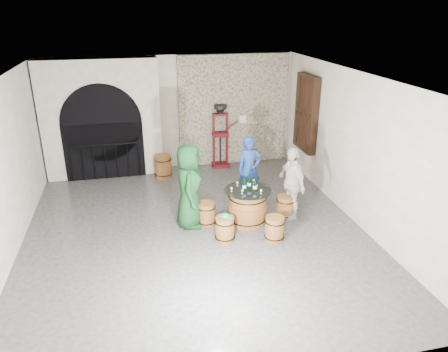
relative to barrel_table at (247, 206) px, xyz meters
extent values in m
plane|color=#303133|center=(-1.17, -0.15, -0.39)|extent=(8.00, 8.00, 0.00)
plane|color=beige|center=(-1.17, 3.85, 1.21)|extent=(8.00, 0.00, 8.00)
plane|color=beige|center=(-1.17, -4.15, 1.21)|extent=(8.00, 0.00, 8.00)
plane|color=beige|center=(-4.67, -0.15, 1.21)|extent=(0.00, 8.00, 8.00)
plane|color=beige|center=(2.33, -0.15, 1.21)|extent=(0.00, 8.00, 8.00)
plane|color=beige|center=(-1.17, -0.15, 2.81)|extent=(8.00, 8.00, 0.00)
cube|color=#B0A78C|center=(0.63, 3.79, 1.21)|extent=(3.20, 0.12, 3.18)
cube|color=beige|center=(-3.07, 3.60, 1.21)|extent=(3.10, 0.50, 3.18)
cube|color=black|center=(-3.07, 3.33, 0.39)|extent=(2.10, 0.03, 1.55)
cylinder|color=black|center=(-3.07, 3.33, 1.16)|extent=(2.10, 0.03, 2.10)
cylinder|color=black|center=(-3.07, 3.27, 0.59)|extent=(1.79, 0.04, 0.04)
cylinder|color=black|center=(-3.97, 3.27, 0.10)|extent=(0.02, 0.02, 0.98)
cylinder|color=black|center=(-3.67, 3.27, 0.10)|extent=(0.02, 0.02, 0.98)
cylinder|color=black|center=(-3.37, 3.27, 0.10)|extent=(0.02, 0.02, 0.98)
cylinder|color=black|center=(-3.07, 3.27, 0.10)|extent=(0.02, 0.02, 0.98)
cylinder|color=black|center=(-2.78, 3.27, 0.10)|extent=(0.02, 0.02, 0.98)
cylinder|color=black|center=(-2.48, 3.27, 0.10)|extent=(0.02, 0.02, 0.98)
cylinder|color=black|center=(-2.18, 3.27, 0.10)|extent=(0.02, 0.02, 0.98)
cube|color=black|center=(2.22, 2.25, 1.41)|extent=(0.20, 1.10, 2.00)
cube|color=black|center=(2.17, 2.25, 1.41)|extent=(0.06, 0.88, 1.76)
cube|color=black|center=(2.20, 2.25, 1.41)|extent=(0.22, 0.92, 0.06)
cube|color=black|center=(2.20, 1.96, 1.41)|extent=(0.22, 0.06, 1.80)
cube|color=black|center=(2.20, 2.25, 1.41)|extent=(0.22, 0.06, 1.80)
cube|color=black|center=(2.20, 2.54, 1.41)|extent=(0.22, 0.06, 1.80)
cylinder|color=brown|center=(0.00, 0.00, -0.02)|extent=(0.78, 0.78, 0.74)
cylinder|color=brown|center=(0.00, 0.00, -0.02)|extent=(0.83, 0.83, 0.16)
torus|color=black|center=(0.00, 0.00, -0.27)|extent=(0.84, 0.84, 0.02)
torus|color=black|center=(0.00, 0.00, 0.23)|extent=(0.84, 0.84, 0.02)
cylinder|color=brown|center=(0.00, 0.00, 0.36)|extent=(0.80, 0.80, 0.02)
cylinder|color=black|center=(0.00, 0.00, 0.39)|extent=(1.01, 1.01, 0.01)
cylinder|color=brown|center=(-0.89, 0.12, -0.14)|extent=(0.37, 0.37, 0.49)
cylinder|color=brown|center=(-0.89, 0.12, -0.14)|extent=(0.40, 0.40, 0.11)
torus|color=black|center=(-0.89, 0.12, -0.31)|extent=(0.41, 0.41, 0.02)
torus|color=black|center=(-0.89, 0.12, 0.03)|extent=(0.41, 0.41, 0.02)
cylinder|color=brown|center=(-0.89, 0.12, 0.12)|extent=(0.38, 0.38, 0.02)
cylinder|color=brown|center=(0.27, 0.86, -0.14)|extent=(0.37, 0.37, 0.49)
cylinder|color=brown|center=(0.27, 0.86, -0.14)|extent=(0.40, 0.40, 0.11)
torus|color=black|center=(0.27, 0.86, -0.31)|extent=(0.41, 0.41, 0.02)
torus|color=black|center=(0.27, 0.86, 0.03)|extent=(0.41, 0.41, 0.02)
cylinder|color=brown|center=(0.27, 0.86, 0.12)|extent=(0.38, 0.38, 0.02)
cylinder|color=brown|center=(0.90, 0.05, -0.14)|extent=(0.37, 0.37, 0.49)
cylinder|color=brown|center=(0.90, 0.05, -0.14)|extent=(0.40, 0.40, 0.11)
torus|color=black|center=(0.90, 0.05, -0.31)|extent=(0.41, 0.41, 0.02)
torus|color=black|center=(0.90, 0.05, 0.03)|extent=(0.41, 0.41, 0.02)
cylinder|color=brown|center=(0.90, 0.05, 0.12)|extent=(0.38, 0.38, 0.02)
cylinder|color=brown|center=(0.34, -0.83, -0.14)|extent=(0.37, 0.37, 0.49)
cylinder|color=brown|center=(0.34, -0.83, -0.14)|extent=(0.40, 0.40, 0.11)
torus|color=black|center=(0.34, -0.83, -0.31)|extent=(0.41, 0.41, 0.02)
torus|color=black|center=(0.34, -0.83, 0.03)|extent=(0.41, 0.41, 0.02)
cylinder|color=brown|center=(0.34, -0.83, 0.12)|extent=(0.38, 0.38, 0.02)
cylinder|color=brown|center=(-0.65, -0.62, -0.14)|extent=(0.37, 0.37, 0.49)
cylinder|color=brown|center=(-0.65, -0.62, -0.14)|extent=(0.40, 0.40, 0.11)
torus|color=black|center=(-0.65, -0.62, -0.31)|extent=(0.41, 0.41, 0.02)
torus|color=black|center=(-0.65, -0.62, 0.03)|extent=(0.41, 0.41, 0.02)
cylinder|color=brown|center=(-0.65, -0.62, 0.12)|extent=(0.38, 0.38, 0.02)
ellipsoid|color=#0D9848|center=(-0.65, -0.62, 0.16)|extent=(0.18, 0.18, 0.10)
cylinder|color=#0D9848|center=(-0.57, -0.65, 0.13)|extent=(0.12, 0.12, 0.01)
imported|color=#0F3818|center=(-1.24, 0.16, 0.53)|extent=(0.74, 0.99, 1.84)
imported|color=navy|center=(0.35, 1.12, 0.42)|extent=(0.63, 0.45, 1.61)
imported|color=silver|center=(1.01, 0.06, 0.43)|extent=(0.56, 1.01, 1.64)
cylinder|color=black|center=(-0.09, -0.04, 0.50)|extent=(0.07, 0.07, 0.22)
cylinder|color=white|center=(-0.09, -0.04, 0.49)|extent=(0.08, 0.08, 0.06)
cone|color=black|center=(-0.09, -0.04, 0.63)|extent=(0.07, 0.07, 0.05)
cylinder|color=black|center=(-0.09, -0.04, 0.68)|extent=(0.03, 0.03, 0.07)
cylinder|color=black|center=(0.12, -0.11, 0.50)|extent=(0.07, 0.07, 0.22)
cylinder|color=white|center=(0.12, -0.11, 0.49)|extent=(0.08, 0.08, 0.06)
cone|color=black|center=(0.12, -0.11, 0.63)|extent=(0.07, 0.07, 0.05)
cylinder|color=black|center=(0.12, -0.11, 0.68)|extent=(0.03, 0.03, 0.07)
cylinder|color=black|center=(0.05, 0.07, 0.50)|extent=(0.07, 0.07, 0.22)
cylinder|color=white|center=(0.05, 0.07, 0.49)|extent=(0.08, 0.08, 0.06)
cone|color=black|center=(0.05, 0.07, 0.63)|extent=(0.07, 0.07, 0.05)
cylinder|color=black|center=(0.05, 0.07, 0.68)|extent=(0.03, 0.03, 0.07)
cylinder|color=brown|center=(-1.55, 3.07, -0.08)|extent=(0.44, 0.44, 0.62)
cylinder|color=brown|center=(-1.55, 3.07, -0.08)|extent=(0.47, 0.47, 0.14)
torus|color=black|center=(-1.55, 3.07, -0.29)|extent=(0.48, 0.48, 0.02)
torus|color=black|center=(-1.55, 3.07, 0.13)|extent=(0.48, 0.48, 0.02)
cylinder|color=brown|center=(-1.55, 3.07, 0.24)|extent=(0.45, 0.45, 0.02)
cube|color=#460B10|center=(0.18, 3.55, -0.34)|extent=(0.52, 0.43, 0.10)
cube|color=#460B10|center=(0.18, 3.55, 0.60)|extent=(0.47, 0.31, 0.12)
cube|color=#460B10|center=(0.18, 3.55, 1.18)|extent=(0.46, 0.14, 0.07)
cylinder|color=black|center=(0.18, 3.55, 0.19)|extent=(0.05, 0.05, 0.96)
cylinder|color=black|center=(0.18, 3.55, 1.40)|extent=(0.37, 0.37, 0.09)
cone|color=black|center=(0.18, 3.55, 1.28)|extent=(0.37, 0.37, 0.19)
cube|color=#460B10|center=(-0.02, 3.56, 0.43)|extent=(0.07, 0.07, 1.54)
cube|color=#460B10|center=(0.37, 3.54, 0.43)|extent=(0.07, 0.07, 1.54)
cylinder|color=#460B10|center=(0.46, 3.50, 0.82)|extent=(0.41, 0.05, 0.30)
cube|color=silver|center=(0.88, 3.71, 0.96)|extent=(0.18, 0.10, 0.22)
camera|label=1|loc=(-2.34, -7.96, 4.09)|focal=34.00mm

